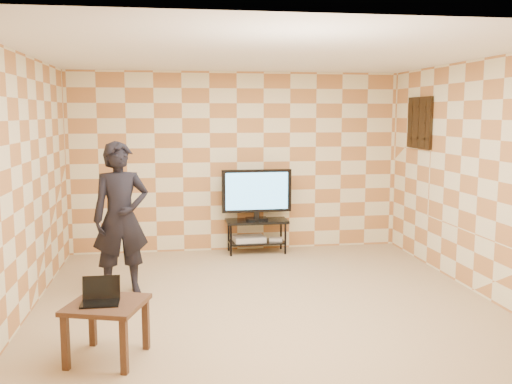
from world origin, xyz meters
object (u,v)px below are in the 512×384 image
tv_stand (257,229)px  person (121,218)px  tv (257,192)px  side_table (107,313)px

tv_stand → person: person is taller
tv → person: size_ratio=0.59×
tv_stand → person: 2.55m
tv → side_table: bearing=-117.4°
side_table → person: 1.91m
tv_stand → side_table: bearing=-117.4°
tv → person: bearing=-137.8°
side_table → tv_stand: bearing=62.6°
tv → side_table: 4.01m
tv → person: 2.49m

